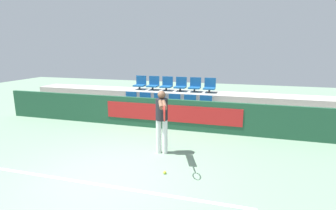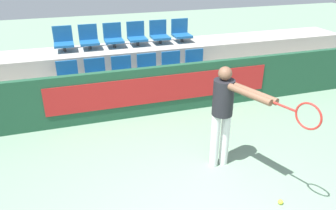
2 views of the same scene
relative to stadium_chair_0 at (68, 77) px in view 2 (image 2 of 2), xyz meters
The scene contains 17 objects.
barrier_wall 1.57m from the stadium_chair_0, 27.19° to the right, with size 11.76×0.14×0.99m.
bleacher_tier_front 1.46m from the stadium_chair_0, ahead, with size 11.36×1.01×0.49m.
bleacher_tier_middle 1.65m from the stadium_chair_0, 32.90° to the left, with size 11.36×1.01×0.98m.
stadium_chair_0 is the anchor object (origin of this frame).
stadium_chair_1 0.55m from the stadium_chair_0, ahead, with size 0.42×0.42×0.53m.
stadium_chair_2 1.10m from the stadium_chair_0, ahead, with size 0.42×0.42×0.53m.
stadium_chair_3 1.65m from the stadium_chair_0, ahead, with size 0.42×0.42×0.53m.
stadium_chair_4 2.20m from the stadium_chair_0, ahead, with size 0.42×0.42×0.53m.
stadium_chair_5 2.75m from the stadium_chair_0, ahead, with size 0.42×0.42×0.53m.
stadium_chair_6 1.12m from the stadium_chair_0, 90.00° to the left, with size 0.42×0.42×0.53m.
stadium_chair_7 1.25m from the stadium_chair_0, 61.50° to the left, with size 0.42×0.42×0.53m.
stadium_chair_8 1.57m from the stadium_chair_0, 42.64° to the left, with size 0.42×0.42×0.53m.
stadium_chair_9 1.99m from the stadium_chair_0, 31.55° to the left, with size 0.42×0.42×0.53m.
stadium_chair_10 2.47m from the stadium_chair_0, 24.72° to the left, with size 0.42×0.42×0.53m.
stadium_chair_11 2.97m from the stadium_chair_0, 20.22° to the left, with size 0.42×0.42×0.53m.
tennis_player 3.48m from the stadium_chair_0, 52.99° to the right, with size 0.65×1.49×1.59m.
tennis_ball 4.53m from the stadium_chair_0, 56.76° to the right, with size 0.07×0.07×0.07m.
Camera 2 is at (-1.32, -2.28, 3.01)m, focal length 35.00 mm.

